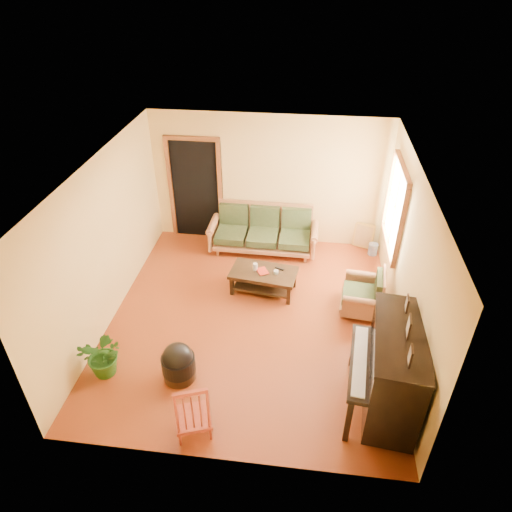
# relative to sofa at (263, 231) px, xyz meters

# --- Properties ---
(floor) EXTENTS (5.00, 5.00, 0.00)m
(floor) POSITION_rel_sofa_xyz_m (0.04, -2.05, -0.44)
(floor) COLOR #65240D
(floor) RESTS_ON ground
(doorway) EXTENTS (1.08, 0.16, 2.05)m
(doorway) POSITION_rel_sofa_xyz_m (-1.41, 0.43, 0.58)
(doorway) COLOR black
(doorway) RESTS_ON floor
(window) EXTENTS (0.12, 1.36, 1.46)m
(window) POSITION_rel_sofa_xyz_m (2.25, -0.75, 1.06)
(window) COLOR white
(window) RESTS_ON right_wall
(sofa) EXTENTS (2.08, 0.90, 0.89)m
(sofa) POSITION_rel_sofa_xyz_m (0.00, 0.00, 0.00)
(sofa) COLOR #915835
(sofa) RESTS_ON floor
(coffee_table) EXTENTS (1.20, 0.76, 0.41)m
(coffee_table) POSITION_rel_sofa_xyz_m (0.16, -1.29, -0.24)
(coffee_table) COLOR black
(coffee_table) RESTS_ON floor
(armchair) EXTENTS (0.81, 0.84, 0.77)m
(armchair) POSITION_rel_sofa_xyz_m (1.80, -1.59, -0.06)
(armchair) COLOR #915835
(armchair) RESTS_ON floor
(piano) EXTENTS (1.01, 1.54, 1.29)m
(piano) POSITION_rel_sofa_xyz_m (2.02, -3.52, 0.20)
(piano) COLOR black
(piano) RESTS_ON floor
(footstool) EXTENTS (0.60, 0.60, 0.44)m
(footstool) POSITION_rel_sofa_xyz_m (-0.79, -3.39, -0.22)
(footstool) COLOR black
(footstool) RESTS_ON floor
(red_chair) EXTENTS (0.56, 0.58, 0.92)m
(red_chair) POSITION_rel_sofa_xyz_m (-0.39, -4.18, 0.01)
(red_chair) COLOR maroon
(red_chair) RESTS_ON floor
(leaning_frame) EXTENTS (0.41, 0.23, 0.54)m
(leaning_frame) POSITION_rel_sofa_xyz_m (1.98, 0.36, -0.17)
(leaning_frame) COLOR gold
(leaning_frame) RESTS_ON floor
(ceramic_crock) EXTENTS (0.20, 0.20, 0.23)m
(ceramic_crock) POSITION_rel_sofa_xyz_m (2.16, 0.13, -0.33)
(ceramic_crock) COLOR #33529A
(ceramic_crock) RESTS_ON floor
(potted_plant) EXTENTS (0.69, 0.62, 0.69)m
(potted_plant) POSITION_rel_sofa_xyz_m (-1.83, -3.43, -0.10)
(potted_plant) COLOR #225217
(potted_plant) RESTS_ON floor
(book) EXTENTS (0.26, 0.28, 0.02)m
(book) POSITION_rel_sofa_xyz_m (0.06, -1.34, -0.02)
(book) COLOR #A72716
(book) RESTS_ON coffee_table
(candle) EXTENTS (0.09, 0.09, 0.13)m
(candle) POSITION_rel_sofa_xyz_m (0.01, -1.26, 0.03)
(candle) COLOR white
(candle) RESTS_ON coffee_table
(glass_jar) EXTENTS (0.09, 0.09, 0.05)m
(glass_jar) POSITION_rel_sofa_xyz_m (0.37, -1.32, -0.01)
(glass_jar) COLOR silver
(glass_jar) RESTS_ON coffee_table
(remote) EXTENTS (0.16, 0.10, 0.02)m
(remote) POSITION_rel_sofa_xyz_m (0.42, -1.18, -0.03)
(remote) COLOR black
(remote) RESTS_ON coffee_table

